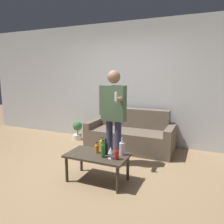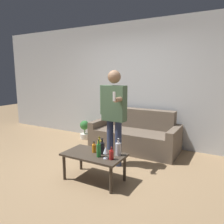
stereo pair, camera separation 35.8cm
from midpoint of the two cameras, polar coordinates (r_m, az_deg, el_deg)
The scene contains 13 objects.
ground_plane at distance 3.58m, azimuth -10.52°, elevation -16.27°, with size 16.00×16.00×0.00m, color #997A56.
wall_back at distance 4.99m, azimuth 1.95°, elevation 7.43°, with size 8.00×0.06×2.70m.
couch at distance 4.64m, azimuth 2.71°, elevation -6.01°, with size 1.79×0.81×0.82m.
coffee_table at distance 3.27m, azimuth -7.05°, elevation -11.80°, with size 0.90×0.51×0.41m.
bottle_orange at distance 3.18m, azimuth -0.64°, elevation -9.53°, with size 0.08×0.08×0.25m.
bottle_green at distance 3.28m, azimuth -7.15°, elevation -9.53°, with size 0.06×0.06×0.17m.
bottle_dark at distance 3.35m, azimuth -5.81°, elevation -8.71°, with size 0.06×0.06×0.22m.
bottle_yellow at distance 3.03m, azimuth -2.23°, elevation -11.10°, with size 0.06×0.06×0.18m.
bottle_red at distance 3.21m, azimuth -4.92°, elevation -9.43°, with size 0.07×0.07×0.24m.
bottle_clear at distance 3.11m, azimuth -5.72°, elevation -10.01°, with size 0.06×0.06×0.25m.
wine_glass_near at distance 3.04m, azimuth -3.78°, elevation -10.07°, with size 0.08×0.08×0.17m.
person_standing_front at distance 3.65m, azimuth -2.44°, elevation 0.44°, with size 0.47×0.42×1.63m.
potted_plant at distance 5.36m, azimuth -10.91°, elevation -4.59°, with size 0.23×0.23×0.45m.
Camera 1 is at (1.67, -2.72, 1.57)m, focal length 35.00 mm.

